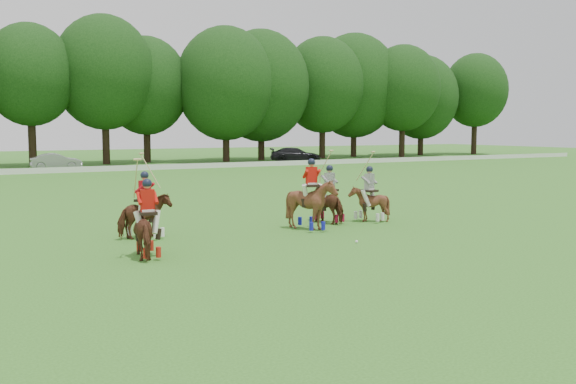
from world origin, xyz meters
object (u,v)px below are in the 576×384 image
car_right (295,155)px  polo_ball (357,242)px  car_mid (56,161)px  polo_red_a (148,230)px  polo_stripe_a (329,202)px  polo_stripe_b (369,202)px  polo_red_c (311,204)px  polo_red_b (145,215)px

car_right → polo_ball: (-20.93, -40.82, -0.70)m
car_mid → polo_red_a: 40.04m
car_mid → car_right: car_right is taller
polo_red_a → polo_stripe_a: 8.32m
polo_stripe_a → car_mid: bearing=95.9°
car_right → polo_stripe_a: (-19.39, -36.84, 0.01)m
car_mid → polo_ball: car_mid is taller
polo_red_a → polo_stripe_b: bearing=15.3°
car_right → car_mid: bearing=113.5°
car_right → polo_stripe_a: polo_stripe_a is taller
polo_red_c → polo_stripe_b: bearing=11.5°
polo_stripe_a → polo_red_c: bearing=-142.9°
polo_red_b → polo_stripe_b: size_ratio=1.02×
polo_red_a → car_right: bearing=55.7°
polo_ball → polo_stripe_a: bearing=68.8°
car_mid → polo_stripe_b: bearing=-167.2°
car_mid → polo_stripe_a: (3.83, -36.84, 0.08)m
polo_red_c → polo_ball: 3.02m
polo_red_a → polo_red_b: size_ratio=1.00×
car_mid → polo_stripe_b: 37.71m
polo_red_c → polo_red_b: bearing=169.7°
polo_red_a → polo_red_b: polo_red_b is taller
car_right → polo_stripe_b: bearing=177.8°
polo_red_c → polo_stripe_b: 2.94m
polo_red_a → polo_stripe_a: size_ratio=1.00×
car_right → polo_red_b: bearing=167.9°
polo_stripe_a → polo_ball: bearing=-111.2°
polo_red_a → polo_red_b: 3.05m
car_right → polo_ball: size_ratio=57.25×
polo_stripe_a → polo_stripe_b: size_ratio=1.02×
polo_red_c → polo_ball: size_ratio=27.34×
polo_stripe_b → polo_ball: bearing=-130.7°
car_mid → polo_ball: size_ratio=45.86×
polo_red_b → polo_stripe_b: bearing=-2.9°
car_right → polo_red_c: size_ratio=2.09×
polo_red_c → car_mid: bearing=93.6°
polo_stripe_a → polo_stripe_b: polo_stripe_a is taller
polo_red_b → polo_red_c: bearing=-10.3°
polo_red_a → polo_red_c: bearing=17.0°
polo_stripe_a → polo_ball: 4.32m
car_mid → polo_ball: bearing=-172.1°
polo_red_a → polo_red_c: (6.33, 1.93, 0.15)m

